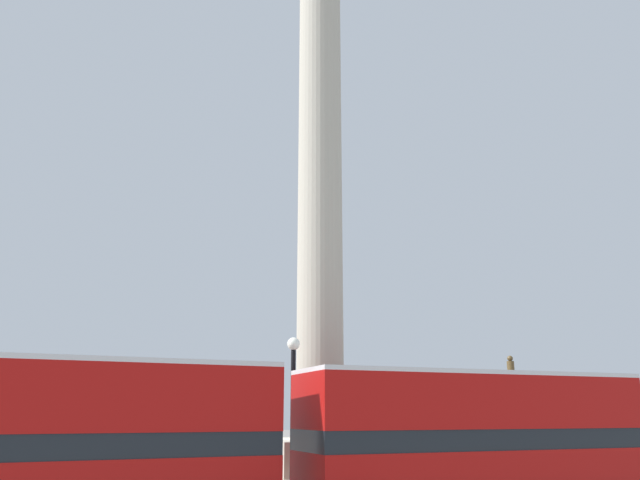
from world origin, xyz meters
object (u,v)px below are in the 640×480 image
Objects in this scene: bus_b at (475,440)px; equestrian_statue at (517,443)px; monument_column at (320,271)px; bus_a at (45,445)px; street_lamp at (293,425)px.

equestrian_statue reaches higher than bus_b.
monument_column is 11.97m from bus_a.
bus_a is (-8.99, -5.28, -5.88)m from monument_column.
bus_b is at bearing -68.97° from monument_column.
equestrian_statue is at bearing 47.47° from bus_b.
bus_a is 1.02× the size of bus_b.
equestrian_statue is at bearing 23.44° from bus_a.
monument_column is 2.51× the size of bus_b.
street_lamp is (-2.50, -3.86, -5.53)m from monument_column.
equestrian_statue reaches higher than street_lamp.
monument_column is 7.19m from street_lamp.
bus_a is at bearing -167.59° from street_lamp.
monument_column reaches higher than street_lamp.
monument_column is 2.46× the size of bus_a.
bus_a is at bearing -177.87° from equestrian_statue.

